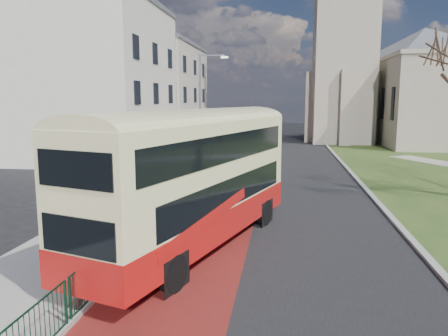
# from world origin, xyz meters

# --- Properties ---
(ground) EXTENTS (160.00, 160.00, 0.00)m
(ground) POSITION_xyz_m (0.00, 0.00, 0.00)
(ground) COLOR black
(ground) RESTS_ON ground
(road_carriageway) EXTENTS (9.00, 120.00, 0.01)m
(road_carriageway) POSITION_xyz_m (1.50, 20.00, 0.01)
(road_carriageway) COLOR black
(road_carriageway) RESTS_ON ground
(bus_lane) EXTENTS (3.40, 120.00, 0.01)m
(bus_lane) POSITION_xyz_m (-1.20, 20.00, 0.01)
(bus_lane) COLOR #591414
(bus_lane) RESTS_ON ground
(pavement_west) EXTENTS (4.00, 120.00, 0.12)m
(pavement_west) POSITION_xyz_m (-5.00, 20.00, 0.06)
(pavement_west) COLOR gray
(pavement_west) RESTS_ON ground
(kerb_west) EXTENTS (0.25, 120.00, 0.13)m
(kerb_west) POSITION_xyz_m (-3.00, 20.00, 0.07)
(kerb_west) COLOR #999993
(kerb_west) RESTS_ON ground
(kerb_east) EXTENTS (0.25, 80.00, 0.13)m
(kerb_east) POSITION_xyz_m (6.10, 22.00, 0.07)
(kerb_east) COLOR #999993
(kerb_east) RESTS_ON ground
(pedestrian_railing) EXTENTS (0.07, 24.00, 1.12)m
(pedestrian_railing) POSITION_xyz_m (-2.95, 4.00, 0.55)
(pedestrian_railing) COLOR #0C3520
(pedestrian_railing) RESTS_ON ground
(gothic_church) EXTENTS (16.38, 18.00, 40.00)m
(gothic_church) POSITION_xyz_m (12.56, 38.00, 13.13)
(gothic_church) COLOR gray
(gothic_church) RESTS_ON ground
(street_block_near) EXTENTS (10.30, 14.30, 13.00)m
(street_block_near) POSITION_xyz_m (-14.00, 22.00, 6.51)
(street_block_near) COLOR silver
(street_block_near) RESTS_ON ground
(street_block_far) EXTENTS (10.30, 16.30, 11.50)m
(street_block_far) POSITION_xyz_m (-14.00, 38.00, 5.76)
(street_block_far) COLOR #B7AD9B
(street_block_far) RESTS_ON ground
(streetlamp) EXTENTS (2.13, 0.18, 8.00)m
(streetlamp) POSITION_xyz_m (-4.35, 18.00, 4.59)
(streetlamp) COLOR gray
(streetlamp) RESTS_ON pavement_west
(bus) EXTENTS (5.53, 10.83, 4.43)m
(bus) POSITION_xyz_m (-1.22, 0.31, 2.53)
(bus) COLOR #B11210
(bus) RESTS_ON ground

